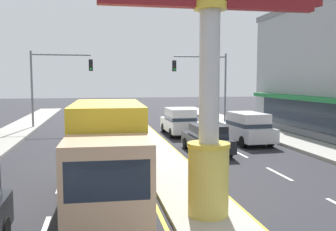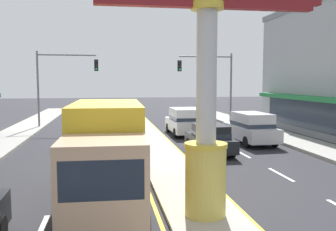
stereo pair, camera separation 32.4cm
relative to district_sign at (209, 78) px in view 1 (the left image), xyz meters
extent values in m
cube|color=#A39E93|center=(0.00, 13.15, -3.86)|extent=(2.15, 52.00, 0.14)
cube|color=#9E9B93|center=(9.01, 11.15, -3.84)|extent=(2.66, 60.00, 0.18)
cube|color=silver|center=(-4.38, 4.35, -3.93)|extent=(0.14, 2.20, 0.01)
cube|color=silver|center=(-4.38, 8.75, -3.93)|extent=(0.14, 2.20, 0.01)
cube|color=silver|center=(-4.38, 13.15, -3.93)|extent=(0.14, 2.20, 0.01)
cube|color=silver|center=(-4.38, 17.55, -3.93)|extent=(0.14, 2.20, 0.01)
cube|color=silver|center=(-4.38, 21.95, -3.93)|extent=(0.14, 2.20, 0.01)
cube|color=silver|center=(-4.38, 26.35, -3.93)|extent=(0.14, 2.20, 0.01)
cube|color=silver|center=(4.38, 4.35, -3.93)|extent=(0.14, 2.20, 0.01)
cube|color=silver|center=(4.38, 8.75, -3.93)|extent=(0.14, 2.20, 0.01)
cube|color=silver|center=(4.38, 13.15, -3.93)|extent=(0.14, 2.20, 0.01)
cube|color=silver|center=(4.38, 17.55, -3.93)|extent=(0.14, 2.20, 0.01)
cube|color=silver|center=(4.38, 21.95, -3.93)|extent=(0.14, 2.20, 0.01)
cube|color=silver|center=(4.38, 26.35, -3.93)|extent=(0.14, 2.20, 0.01)
cube|color=yellow|center=(-1.26, 13.15, -3.93)|extent=(0.12, 52.00, 0.01)
cube|color=yellow|center=(1.26, 13.15, -3.93)|extent=(0.12, 52.00, 0.01)
cylinder|color=gold|center=(0.00, 0.00, -2.84)|extent=(1.12, 1.12, 1.90)
cylinder|color=gold|center=(0.00, 0.00, -1.83)|extent=(1.18, 1.18, 0.12)
cylinder|color=#B7B7BC|center=(0.00, 0.00, 0.04)|extent=(0.55, 0.55, 3.87)
cylinder|color=gold|center=(0.00, 0.00, 1.87)|extent=(0.88, 0.88, 0.20)
cube|color=maroon|center=(0.00, 0.00, 1.89)|extent=(5.88, 0.29, 0.16)
cube|color=#1E7038|center=(10.71, 12.01, -1.25)|extent=(0.90, 16.87, 0.30)
cube|color=#283342|center=(11.12, 12.01, -2.43)|extent=(0.08, 16.27, 2.00)
cylinder|color=slate|center=(-8.08, 21.37, -0.83)|extent=(0.16, 0.16, 6.20)
cylinder|color=slate|center=(-5.77, 21.37, 1.97)|extent=(4.62, 0.12, 0.12)
cube|color=black|center=(-3.46, 21.21, 1.16)|extent=(0.32, 0.24, 0.92)
sphere|color=black|center=(-3.46, 21.07, 1.46)|extent=(0.17, 0.17, 0.17)
sphere|color=black|center=(-3.46, 21.07, 1.16)|extent=(0.17, 0.17, 0.17)
sphere|color=#19D83F|center=(-3.46, 21.07, 0.86)|extent=(0.17, 0.17, 0.17)
cylinder|color=slate|center=(8.08, 21.55, -0.83)|extent=(0.16, 0.16, 6.20)
cylinder|color=slate|center=(5.77, 21.55, 1.97)|extent=(4.62, 0.12, 0.12)
cube|color=black|center=(3.46, 21.39, 1.16)|extent=(0.32, 0.24, 0.92)
sphere|color=black|center=(3.46, 21.25, 1.46)|extent=(0.17, 0.17, 0.17)
sphere|color=black|center=(3.46, 21.25, 1.16)|extent=(0.17, 0.17, 0.17)
sphere|color=#19D83F|center=(3.46, 21.25, 0.86)|extent=(0.17, 0.17, 0.17)
cube|color=black|center=(2.73, 9.28, -3.33)|extent=(1.80, 4.32, 0.66)
cube|color=black|center=(2.73, 9.11, -2.70)|extent=(1.57, 2.16, 0.60)
cube|color=#283342|center=(2.73, 9.11, -2.88)|extent=(1.60, 2.19, 0.24)
cylinder|color=black|center=(1.91, 10.61, -3.62)|extent=(0.23, 0.62, 0.62)
cylinder|color=black|center=(3.52, 10.62, -3.62)|extent=(0.23, 0.62, 0.62)
cylinder|color=black|center=(1.93, 7.94, -3.62)|extent=(0.23, 0.62, 0.62)
cylinder|color=black|center=(3.55, 7.96, -3.62)|extent=(0.23, 0.62, 0.62)
cube|color=tan|center=(-2.76, -0.77, -2.52)|extent=(2.15, 2.06, 2.10)
cube|color=#283342|center=(-2.78, -1.73, -2.22)|extent=(1.85, 0.13, 0.90)
cube|color=gold|center=(-2.66, 2.73, -2.11)|extent=(2.33, 4.86, 2.60)
cylinder|color=black|center=(-1.80, -0.99, -3.51)|extent=(0.28, 0.85, 0.84)
cylinder|color=black|center=(-3.73, -0.94, -3.51)|extent=(0.28, 0.85, 0.84)
cylinder|color=black|center=(-1.63, 3.42, -3.51)|extent=(0.28, 0.85, 0.84)
cylinder|color=black|center=(-3.65, 3.48, -3.51)|extent=(0.28, 0.85, 0.84)
cube|color=white|center=(2.73, 16.05, -3.23)|extent=(1.96, 4.62, 0.80)
cube|color=white|center=(2.73, 15.87, -2.43)|extent=(1.71, 2.87, 0.80)
cube|color=#283342|center=(2.73, 15.87, -2.71)|extent=(1.75, 2.90, 0.24)
cylinder|color=black|center=(1.84, 17.46, -3.59)|extent=(0.23, 0.68, 0.68)
cylinder|color=black|center=(3.58, 17.49, -3.59)|extent=(0.23, 0.68, 0.68)
cylinder|color=black|center=(1.87, 14.61, -3.59)|extent=(0.23, 0.68, 0.68)
cylinder|color=black|center=(3.62, 14.63, -3.59)|extent=(0.23, 0.68, 0.68)
cube|color=silver|center=(6.03, 11.79, -3.23)|extent=(2.11, 4.68, 0.80)
cube|color=silver|center=(6.04, 11.60, -2.43)|extent=(1.80, 2.92, 0.80)
cube|color=#283342|center=(6.04, 11.60, -2.71)|extent=(1.84, 2.96, 0.24)
cylinder|color=black|center=(5.09, 13.17, -3.59)|extent=(0.25, 0.69, 0.68)
cylinder|color=black|center=(6.84, 13.25, -3.59)|extent=(0.25, 0.69, 0.68)
cylinder|color=black|center=(5.22, 10.32, -3.59)|extent=(0.25, 0.69, 0.68)
cylinder|color=black|center=(6.97, 10.40, -3.59)|extent=(0.25, 0.69, 0.68)
camera|label=1|loc=(-2.96, -9.63, -0.08)|focal=39.75mm
camera|label=2|loc=(-2.64, -9.69, -0.08)|focal=39.75mm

